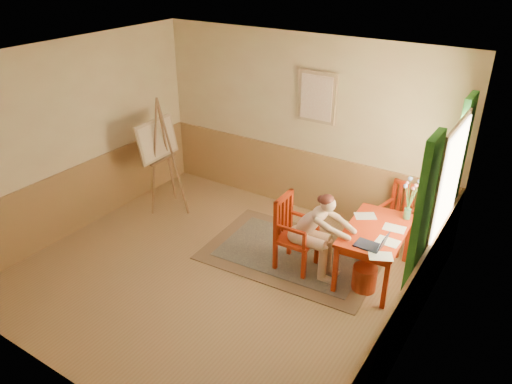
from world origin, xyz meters
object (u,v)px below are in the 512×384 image
Objects in this scene: chair_back at (398,217)px; figure at (314,230)px; table at (376,235)px; laptop at (373,244)px; easel at (159,144)px; chair_left at (294,233)px.

figure is at bearing -119.61° from chair_back.
table is 0.46m from laptop.
table is 3.39× the size of laptop.
table is at bearing 104.74° from laptop.
easel is (-2.91, 0.32, 0.44)m from figure.
easel reaches higher than chair_left.
figure is (0.30, -0.00, 0.15)m from chair_left.
chair_left is 2.69m from easel.
figure is 0.81m from laptop.
table is 0.67× the size of easel.
figure is at bearing -0.55° from chair_left.
figure is 2.96m from easel.
chair_left is at bearing -128.97° from chair_back.
laptop is (1.10, -0.07, 0.25)m from chair_left.
laptop is 0.20× the size of easel.
easel reaches higher than chair_back.
easel is (-3.61, -0.92, 0.63)m from chair_back.
laptop is (0.09, -1.31, 0.29)m from chair_back.
table is at bearing -91.44° from chair_back.
table is 1.31× the size of chair_back.
figure reaches higher than laptop.
chair_back is 0.79× the size of figure.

